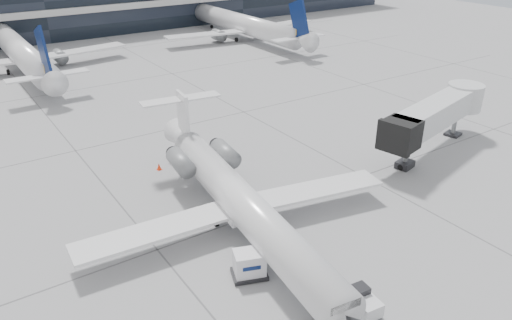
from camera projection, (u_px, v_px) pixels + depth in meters
ground at (273, 208)px, 39.94m from camera, size 220.00×220.00×0.00m
terminal at (33, 8)px, 99.06m from camera, size 170.00×22.00×10.00m
bg_jet_center at (24, 69)px, 77.03m from camera, size 32.00×40.00×9.60m
bg_jet_right at (242, 38)px, 97.12m from camera, size 32.00×40.00×9.60m
regional_jet at (240, 201)px, 36.30m from camera, size 24.24×30.25×6.99m
jet_bridge at (439, 112)px, 48.78m from camera, size 16.55×6.58×5.35m
baggage_tug at (363, 301)px, 29.29m from camera, size 1.51×2.30×1.38m
cargo_uld at (249, 265)px, 31.94m from camera, size 2.66×2.32×1.82m
traffic_cone at (159, 167)px, 45.99m from camera, size 0.57×0.57×0.64m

